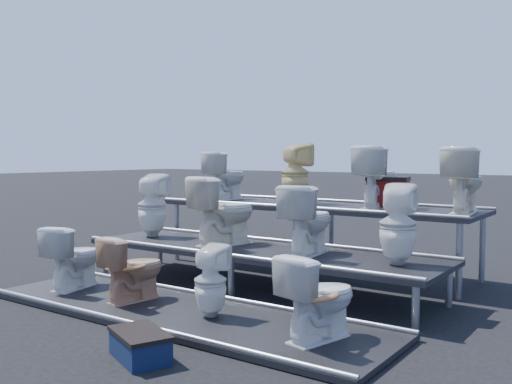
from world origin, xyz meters
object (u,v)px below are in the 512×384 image
Objects in this scene: toilet_7 at (398,224)px; toilet_10 at (377,177)px; toilet_9 at (295,173)px; toilet_11 at (463,180)px; toilet_1 at (133,268)px; toilet_0 at (74,257)px; toilet_6 at (308,220)px; toilet_5 at (224,211)px; toilet_8 at (226,176)px; toilet_2 at (211,281)px; red_crate at (388,194)px; toilet_4 at (152,205)px; step_stool at (140,347)px; toilet_3 at (319,297)px.

toilet_10 is (-0.77, 1.30, 0.39)m from toilet_7.
toilet_9 is 2.17m from toilet_11.
toilet_10 is at bearing -111.93° from toilet_1.
toilet_0 is 2.56m from toilet_6.
toilet_5 is 1.16× the size of toilet_8.
toilet_2 is 2.82m from red_crate.
toilet_7 reaches higher than toilet_0.
toilet_2 is at bearing 128.56° from toilet_4.
toilet_1 is at bearing 104.44° from toilet_9.
toilet_6 is 0.98× the size of toilet_10.
toilet_8 is 4.27m from step_stool.
toilet_7 is 0.96× the size of toilet_9.
toilet_4 is at bearing -6.21° from toilet_6.
toilet_0 is at bearing 76.39° from toilet_4.
toilet_3 is at bearing 160.37° from toilet_5.
toilet_4 is 1.00× the size of toilet_9.
toilet_3 is 2.40m from toilet_5.
toilet_10 reaches higher than toilet_5.
toilet_3 is at bearing 138.55° from toilet_4.
red_crate is (2.43, 0.08, -0.18)m from toilet_8.
toilet_9 is at bearing -5.88° from toilet_11.
step_stool is (0.15, -1.00, -0.29)m from toilet_2.
toilet_10 is (0.21, 1.30, 0.41)m from toilet_6.
step_stool is at bearing 142.63° from toilet_0.
toilet_2 is 0.81× the size of toilet_5.
toilet_0 is 1.73m from toilet_5.
toilet_3 is 0.91× the size of toilet_10.
toilet_4 reaches higher than toilet_1.
toilet_3 is 0.93× the size of toilet_11.
toilet_11 is (2.35, 1.30, 0.37)m from toilet_5.
toilet_0 is 0.93× the size of toilet_6.
toilet_4 reaches higher than red_crate.
toilet_9 is at bearing -126.81° from toilet_0.
toilet_0 is at bearing 85.78° from toilet_9.
toilet_0 is 1.35× the size of step_stool.
toilet_10 is (2.38, 2.60, 0.83)m from toilet_0.
red_crate is at bearing -107.93° from toilet_2.
toilet_3 is 1.61m from toilet_6.
toilet_0 is at bearing 65.10° from toilet_5.
toilet_5 is 2.63m from step_stool.
red_crate is at bearing -64.85° from toilet_3.
toilet_6 reaches higher than toilet_2.
toilet_8 is 2.43m from red_crate.
toilet_7 is 2.35m from toilet_9.
toilet_9 is 1.10× the size of toilet_11.
step_stool is (-1.32, -3.60, -1.13)m from toilet_11.
toilet_0 is 2.72m from toilet_8.
toilet_0 is at bearing -145.38° from red_crate.
step_stool is (2.07, -1.00, -0.31)m from toilet_0.
toilet_1 is 2.76m from toilet_9.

